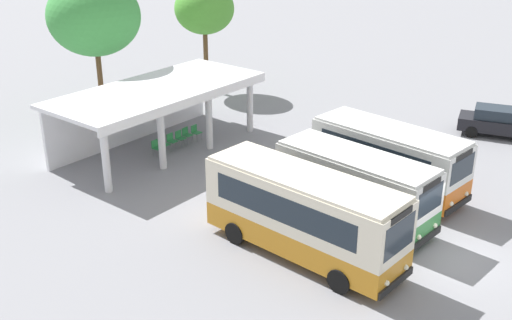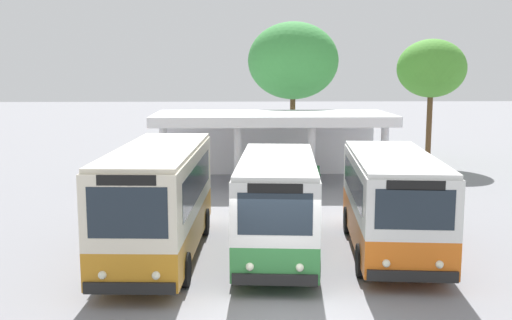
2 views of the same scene
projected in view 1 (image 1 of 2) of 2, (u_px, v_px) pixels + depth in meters
ground_plane at (453, 259)px, 23.27m from camera, size 180.00×180.00×0.00m
city_bus_nearest_orange at (304, 212)px, 22.83m from camera, size 2.69×8.09×3.30m
city_bus_second_in_row at (355, 185)px, 25.31m from camera, size 2.74×6.95×3.00m
city_bus_middle_cream at (389, 157)px, 27.96m from camera, size 3.03×7.33×3.02m
parked_car_flank at (497, 122)px, 34.86m from camera, size 2.92×4.56×1.62m
terminal_canopy at (151, 101)px, 32.65m from camera, size 11.50×5.06×3.40m
waiting_chair_end_by_column at (156, 147)px, 32.23m from camera, size 0.46×0.46×0.86m
waiting_chair_second_from_end at (164, 143)px, 32.69m from camera, size 0.46×0.46×0.86m
waiting_chair_middle_seat at (171, 140)px, 33.11m from camera, size 0.46×0.46×0.86m
waiting_chair_fourth_seat at (180, 137)px, 33.51m from camera, size 0.46×0.46×0.86m
waiting_chair_fifth_seat at (187, 134)px, 33.96m from camera, size 0.46×0.46×0.86m
waiting_chair_far_end_seat at (196, 131)px, 34.31m from camera, size 0.46×0.46×0.86m
roadside_tree_behind_canopy at (94, 16)px, 36.11m from camera, size 5.40×5.40×8.32m
roadside_tree_east_of_canopy at (204, 9)px, 41.24m from camera, size 3.97×3.97×7.26m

